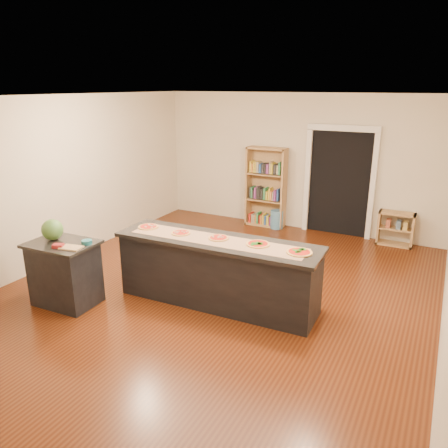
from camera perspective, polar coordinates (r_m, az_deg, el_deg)
The scene contains 17 objects.
room at distance 6.10m, azimuth -0.87°, elevation 3.07°, with size 6.00×7.00×2.80m.
doorway at distance 9.03m, azimuth 14.88°, elevation 6.03°, with size 1.40×0.09×2.21m.
kitchen_island at distance 6.09m, azimuth -0.87°, elevation -6.21°, with size 2.86×0.78×0.94m.
side_counter at distance 6.47m, azimuth -20.04°, elevation -6.02°, with size 0.91×0.67×0.90m.
bookshelf at distance 9.39m, azimuth 5.49°, elevation 4.78°, with size 0.85×0.30×1.70m, color tan.
low_shelf at distance 8.93m, azimuth 21.51°, elevation -0.58°, with size 0.65×0.28×0.65m, color tan.
waste_bin at distance 9.40m, azimuth 6.90°, elevation 0.61°, with size 0.27×0.27×0.39m, color teal.
kraft_paper at distance 5.89m, azimuth -1.01°, elevation -2.11°, with size 2.49×0.45×0.00m, color #8C6648.
watermelon at distance 6.43m, azimuth -21.51°, elevation -0.70°, with size 0.29×0.29×0.29m, color #144214.
cutting_board at distance 6.05m, azimuth -19.32°, elevation -2.93°, with size 0.28×0.18×0.02m, color tan.
package_red at distance 6.13m, azimuth -20.85°, elevation -2.68°, with size 0.13×0.10×0.05m, color maroon.
package_teal at distance 6.14m, azimuth -17.49°, elevation -2.27°, with size 0.14×0.14×0.05m, color #195966.
pizza_a at distance 6.49m, azimuth -9.86°, elevation -0.35°, with size 0.31×0.31×0.02m.
pizza_b at distance 6.17m, azimuth -5.66°, elevation -1.15°, with size 0.27×0.27×0.02m.
pizza_c at distance 5.94m, azimuth -0.73°, elevation -1.82°, with size 0.28×0.28×0.02m.
pizza_d at distance 5.73m, azimuth 4.45°, elevation -2.61°, with size 0.33×0.33×0.02m.
pizza_e at distance 5.52m, azimuth 9.81°, elevation -3.64°, with size 0.33×0.33×0.02m.
Camera 1 is at (2.81, -5.19, 2.95)m, focal length 35.00 mm.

